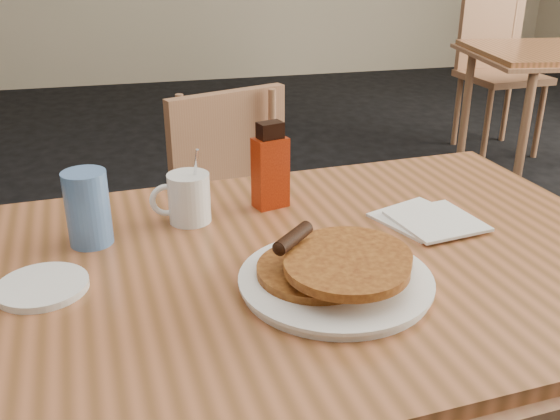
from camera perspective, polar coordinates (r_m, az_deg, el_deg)
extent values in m
cube|color=#AB623C|center=(1.13, 2.11, -5.23)|extent=(1.32, 0.93, 0.04)
cube|color=#9C6C49|center=(1.13, 2.09, -5.89)|extent=(1.37, 0.98, 0.02)
cylinder|color=#9C6C49|center=(1.79, 16.26, -8.27)|extent=(0.04, 0.04, 0.71)
cylinder|color=#9C6C49|center=(3.23, 21.26, 5.60)|extent=(0.04, 0.04, 0.71)
cube|color=#9C6C49|center=(1.86, -3.56, -3.85)|extent=(0.49, 0.49, 0.04)
cube|color=#9C6C49|center=(1.93, -4.71, 4.59)|extent=(0.38, 0.17, 0.42)
cylinder|color=#9C6C49|center=(1.83, -7.40, -12.64)|extent=(0.04, 0.04, 0.40)
cylinder|color=#9C6C49|center=(2.13, -0.04, -6.64)|extent=(0.04, 0.04, 0.40)
cube|color=#9C6C49|center=(4.17, 19.68, 11.38)|extent=(0.48, 0.48, 0.04)
cube|color=#9C6C49|center=(4.29, 18.71, 15.44)|extent=(0.45, 0.07, 0.49)
cylinder|color=#9C6C49|center=(3.98, 18.37, 7.32)|extent=(0.04, 0.04, 0.45)
cylinder|color=#9C6C49|center=(4.47, 19.97, 8.80)|extent=(0.04, 0.04, 0.45)
cylinder|color=white|center=(1.03, 5.10, -6.55)|extent=(0.31, 0.31, 0.02)
cylinder|color=white|center=(1.02, 5.11, -6.21)|extent=(0.32, 0.32, 0.01)
cylinder|color=#AD6724|center=(1.03, 3.38, -5.50)|extent=(0.20, 0.20, 0.01)
cylinder|color=#AD6724|center=(1.04, 6.49, -4.22)|extent=(0.20, 0.20, 0.01)
cylinder|color=#AD6724|center=(0.98, 6.12, -5.10)|extent=(0.20, 0.20, 0.01)
cylinder|color=black|center=(1.02, 1.22, -2.56)|extent=(0.08, 0.08, 0.02)
cylinder|color=white|center=(1.25, -8.30, 1.10)|extent=(0.08, 0.08, 0.10)
torus|color=white|center=(1.25, -10.30, 0.90)|extent=(0.07, 0.01, 0.07)
cylinder|color=black|center=(1.23, -8.41, 2.89)|extent=(0.07, 0.07, 0.01)
cylinder|color=silver|center=(1.24, -7.84, 2.64)|extent=(0.02, 0.05, 0.14)
cube|color=maroon|center=(1.30, -0.88, 3.42)|extent=(0.08, 0.06, 0.15)
cube|color=black|center=(1.27, -0.91, 7.30)|extent=(0.06, 0.05, 0.03)
cube|color=white|center=(1.29, 12.74, -0.78)|extent=(0.20, 0.20, 0.01)
cube|color=white|center=(1.27, 14.12, -0.98)|extent=(0.18, 0.18, 0.01)
cylinder|color=#517BBD|center=(1.19, -17.17, 0.16)|extent=(0.09, 0.09, 0.14)
cylinder|color=white|center=(1.09, -20.91, -6.56)|extent=(0.17, 0.17, 0.01)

